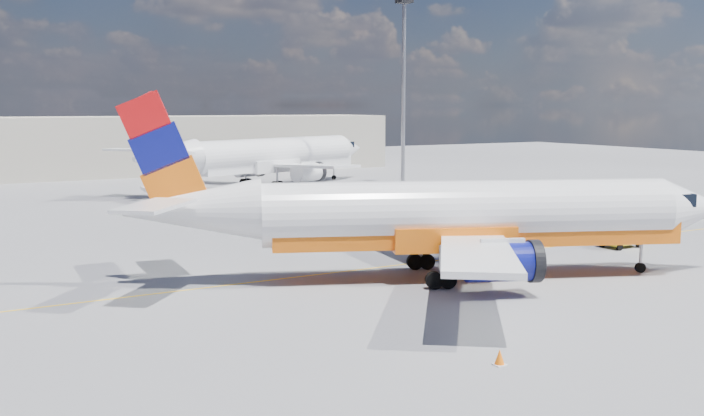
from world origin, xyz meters
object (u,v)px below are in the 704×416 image
gse_tug (620,235)px  traffic_cone (500,357)px  main_jet (448,216)px  second_jet (267,156)px

gse_tug → traffic_cone: gse_tug is taller
main_jet → second_jet: second_jet is taller
main_jet → second_jet: size_ratio=0.95×
main_jet → second_jet: 51.08m
second_jet → gse_tug: bearing=-105.2°
gse_tug → traffic_cone: bearing=-149.9°
main_jet → traffic_cone: bearing=-96.7°
traffic_cone → main_jet: bearing=61.1°
second_jet → gse_tug: 48.36m
main_jet → traffic_cone: 15.09m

